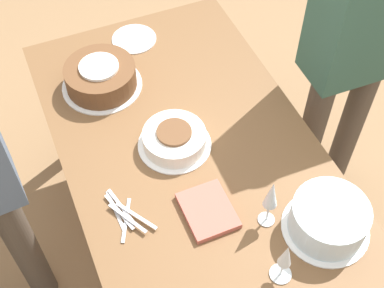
{
  "coord_description": "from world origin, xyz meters",
  "views": [
    {
      "loc": [
        1.1,
        -0.46,
        2.29
      ],
      "look_at": [
        0.0,
        0.0,
        0.77
      ],
      "focal_mm": 50.0,
      "sensor_mm": 36.0,
      "label": 1
    }
  ],
  "objects_px": {
    "wine_glass_far": "(285,258)",
    "person_watching": "(363,31)",
    "cake_front_chocolate": "(101,77)",
    "cake_back_decorated": "(329,219)",
    "cake_center_white": "(174,139)",
    "wine_glass_near": "(271,196)"
  },
  "relations": [
    {
      "from": "cake_center_white",
      "to": "wine_glass_far",
      "type": "height_order",
      "value": "wine_glass_far"
    },
    {
      "from": "wine_glass_near",
      "to": "person_watching",
      "type": "relative_size",
      "value": 0.14
    },
    {
      "from": "cake_back_decorated",
      "to": "wine_glass_far",
      "type": "height_order",
      "value": "wine_glass_far"
    },
    {
      "from": "cake_front_chocolate",
      "to": "wine_glass_far",
      "type": "bearing_deg",
      "value": 15.15
    },
    {
      "from": "cake_center_white",
      "to": "person_watching",
      "type": "xyz_separation_m",
      "value": [
        -0.05,
        0.8,
        0.21
      ]
    },
    {
      "from": "wine_glass_near",
      "to": "wine_glass_far",
      "type": "xyz_separation_m",
      "value": [
        0.19,
        -0.05,
        -0.03
      ]
    },
    {
      "from": "cake_center_white",
      "to": "wine_glass_near",
      "type": "height_order",
      "value": "wine_glass_near"
    },
    {
      "from": "cake_front_chocolate",
      "to": "wine_glass_near",
      "type": "height_order",
      "value": "wine_glass_near"
    },
    {
      "from": "cake_front_chocolate",
      "to": "person_watching",
      "type": "distance_m",
      "value": 1.03
    },
    {
      "from": "cake_front_chocolate",
      "to": "cake_back_decorated",
      "type": "bearing_deg",
      "value": 27.9
    },
    {
      "from": "person_watching",
      "to": "wine_glass_near",
      "type": "bearing_deg",
      "value": 37.94
    },
    {
      "from": "cake_front_chocolate",
      "to": "cake_back_decorated",
      "type": "relative_size",
      "value": 1.12
    },
    {
      "from": "cake_center_white",
      "to": "cake_back_decorated",
      "type": "xyz_separation_m",
      "value": [
        0.52,
        0.33,
        0.02
      ]
    },
    {
      "from": "cake_front_chocolate",
      "to": "person_watching",
      "type": "height_order",
      "value": "person_watching"
    },
    {
      "from": "cake_center_white",
      "to": "wine_glass_far",
      "type": "bearing_deg",
      "value": 10.68
    },
    {
      "from": "wine_glass_near",
      "to": "wine_glass_far",
      "type": "height_order",
      "value": "wine_glass_near"
    },
    {
      "from": "wine_glass_far",
      "to": "cake_front_chocolate",
      "type": "bearing_deg",
      "value": -164.85
    },
    {
      "from": "cake_back_decorated",
      "to": "person_watching",
      "type": "distance_m",
      "value": 0.76
    },
    {
      "from": "person_watching",
      "to": "cake_front_chocolate",
      "type": "bearing_deg",
      "value": -18.74
    },
    {
      "from": "cake_back_decorated",
      "to": "person_watching",
      "type": "relative_size",
      "value": 0.18
    },
    {
      "from": "wine_glass_near",
      "to": "cake_front_chocolate",
      "type": "bearing_deg",
      "value": -158.41
    },
    {
      "from": "wine_glass_far",
      "to": "person_watching",
      "type": "height_order",
      "value": "person_watching"
    }
  ]
}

